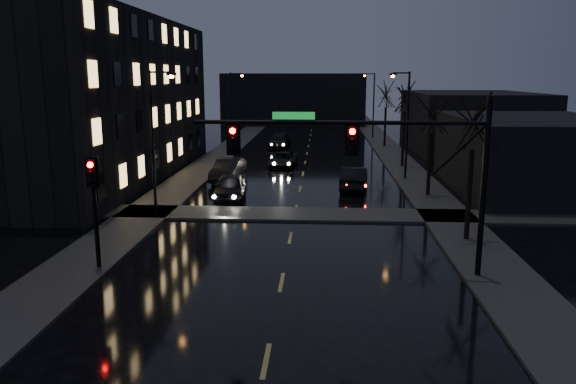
# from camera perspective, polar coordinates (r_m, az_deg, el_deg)

# --- Properties ---
(sidewalk_left) EXTENTS (3.00, 140.00, 0.12)m
(sidewalk_left) POSITION_cam_1_polar(r_m,az_deg,el_deg) (48.81, -8.39, 2.61)
(sidewalk_left) COLOR #2D2D2B
(sidewalk_left) RESTS_ON ground
(sidewalk_right) EXTENTS (3.00, 140.00, 0.12)m
(sidewalk_right) POSITION_cam_1_polar(r_m,az_deg,el_deg) (48.30, 11.78, 2.39)
(sidewalk_right) COLOR #2D2D2B
(sidewalk_right) RESTS_ON ground
(sidewalk_cross) EXTENTS (40.00, 3.00, 0.12)m
(sidewalk_cross) POSITION_cam_1_polar(r_m,az_deg,el_deg) (31.64, 0.69, -2.26)
(sidewalk_cross) COLOR #2D2D2B
(sidewalk_cross) RESTS_ON ground
(apartment_block) EXTENTS (12.00, 30.00, 12.00)m
(apartment_block) POSITION_cam_1_polar(r_m,az_deg,el_deg) (45.86, -19.87, 8.92)
(apartment_block) COLOR black
(apartment_block) RESTS_ON ground
(commercial_right_near) EXTENTS (10.00, 14.00, 5.00)m
(commercial_right_near) POSITION_cam_1_polar(r_m,az_deg,el_deg) (41.00, 23.48, 3.47)
(commercial_right_near) COLOR black
(commercial_right_near) RESTS_ON ground
(commercial_right_far) EXTENTS (12.00, 18.00, 6.00)m
(commercial_right_far) POSITION_cam_1_polar(r_m,az_deg,el_deg) (62.32, 18.00, 6.85)
(commercial_right_far) COLOR black
(commercial_right_far) RESTS_ON ground
(far_block) EXTENTS (22.00, 10.00, 8.00)m
(far_block) POSITION_cam_1_polar(r_m,az_deg,el_deg) (90.35, 0.61, 9.41)
(far_block) COLOR black
(far_block) RESTS_ON ground
(signal_mast) EXTENTS (11.11, 0.41, 7.00)m
(signal_mast) POSITION_cam_1_polar(r_m,az_deg,el_deg) (21.49, 9.81, 3.93)
(signal_mast) COLOR black
(signal_mast) RESTS_ON ground
(signal_pole_left) EXTENTS (0.35, 0.41, 4.53)m
(signal_pole_left) POSITION_cam_1_polar(r_m,az_deg,el_deg) (23.46, -19.10, -0.50)
(signal_pole_left) COLOR black
(signal_pole_left) RESTS_ON ground
(tree_near) EXTENTS (3.52, 3.52, 8.08)m
(tree_near) POSITION_cam_1_polar(r_m,az_deg,el_deg) (27.11, 18.45, 7.97)
(tree_near) COLOR black
(tree_near) RESTS_ON ground
(tree_mid_a) EXTENTS (3.30, 3.30, 7.58)m
(tree_mid_a) POSITION_cam_1_polar(r_m,az_deg,el_deg) (36.87, 14.44, 8.45)
(tree_mid_a) COLOR black
(tree_mid_a) RESTS_ON ground
(tree_mid_b) EXTENTS (3.74, 3.74, 8.59)m
(tree_mid_b) POSITION_cam_1_polar(r_m,az_deg,el_deg) (48.67, 11.82, 10.21)
(tree_mid_b) COLOR black
(tree_mid_b) RESTS_ON ground
(tree_far) EXTENTS (3.43, 3.43, 7.88)m
(tree_far) POSITION_cam_1_polar(r_m,az_deg,el_deg) (62.57, 9.96, 10.08)
(tree_far) COLOR black
(tree_far) RESTS_ON ground
(streetlight_l_near) EXTENTS (1.53, 0.28, 8.00)m
(streetlight_l_near) POSITION_cam_1_polar(r_m,az_deg,el_deg) (31.63, -13.27, 6.09)
(streetlight_l_near) COLOR black
(streetlight_l_near) RESTS_ON ground
(streetlight_l_far) EXTENTS (1.53, 0.28, 8.00)m
(streetlight_l_far) POSITION_cam_1_polar(r_m,az_deg,el_deg) (57.95, -5.61, 8.80)
(streetlight_l_far) COLOR black
(streetlight_l_far) RESTS_ON ground
(streetlight_r_mid) EXTENTS (1.53, 0.28, 8.00)m
(streetlight_r_mid) POSITION_cam_1_polar(r_m,az_deg,el_deg) (42.71, 11.77, 7.56)
(streetlight_r_mid) COLOR black
(streetlight_r_mid) RESTS_ON ground
(streetlight_r_far) EXTENTS (1.53, 0.28, 8.00)m
(streetlight_r_far) POSITION_cam_1_polar(r_m,az_deg,el_deg) (70.49, 8.53, 9.25)
(streetlight_r_far) COLOR black
(streetlight_r_far) RESTS_ON ground
(oncoming_car_a) EXTENTS (2.30, 4.86, 1.61)m
(oncoming_car_a) POSITION_cam_1_polar(r_m,az_deg,el_deg) (35.61, -5.92, 0.49)
(oncoming_car_a) COLOR black
(oncoming_car_a) RESTS_ON ground
(oncoming_car_b) EXTENTS (2.18, 5.16, 1.66)m
(oncoming_car_b) POSITION_cam_1_polar(r_m,az_deg,el_deg) (41.95, -6.08, 2.24)
(oncoming_car_b) COLOR black
(oncoming_car_b) RESTS_ON ground
(oncoming_car_c) EXTENTS (2.43, 4.77, 1.29)m
(oncoming_car_c) POSITION_cam_1_polar(r_m,az_deg,el_deg) (48.02, -0.49, 3.29)
(oncoming_car_c) COLOR black
(oncoming_car_c) RESTS_ON ground
(oncoming_car_d) EXTENTS (2.38, 5.23, 1.49)m
(oncoming_car_d) POSITION_cam_1_polar(r_m,az_deg,el_deg) (60.78, -0.92, 5.18)
(oncoming_car_d) COLOR black
(oncoming_car_d) RESTS_ON ground
(lead_car) EXTENTS (2.21, 4.96, 1.58)m
(lead_car) POSITION_cam_1_polar(r_m,az_deg,el_deg) (38.84, 6.73, 1.40)
(lead_car) COLOR black
(lead_car) RESTS_ON ground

